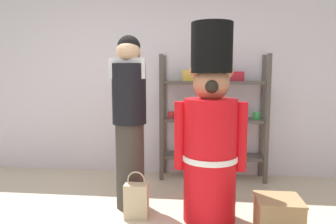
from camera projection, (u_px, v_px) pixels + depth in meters
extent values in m
cube|color=silver|center=(159.00, 79.00, 4.21)|extent=(6.40, 0.12, 2.60)
cube|color=#4C4742|center=(161.00, 118.00, 3.89)|extent=(0.05, 0.05, 1.61)
cube|color=#4C4742|center=(267.00, 120.00, 3.76)|extent=(0.05, 0.05, 1.61)
cube|color=#4C4742|center=(164.00, 115.00, 4.19)|extent=(0.05, 0.05, 1.61)
cube|color=#4C4742|center=(262.00, 117.00, 4.05)|extent=(0.05, 0.05, 1.61)
cube|color=#4C4742|center=(212.00, 156.00, 4.03)|extent=(1.31, 0.30, 0.04)
cube|color=#4C4742|center=(213.00, 120.00, 3.98)|extent=(1.31, 0.30, 0.04)
cube|color=#4C4742|center=(214.00, 83.00, 3.92)|extent=(1.31, 0.30, 0.04)
cylinder|color=red|center=(171.00, 115.00, 4.00)|extent=(0.09, 0.09, 0.09)
cylinder|color=yellow|center=(188.00, 115.00, 4.00)|extent=(0.07, 0.07, 0.09)
cylinder|color=black|center=(205.00, 115.00, 4.00)|extent=(0.08, 0.08, 0.09)
cylinder|color=navy|center=(222.00, 114.00, 3.96)|extent=(0.10, 0.10, 0.11)
cylinder|color=white|center=(238.00, 115.00, 3.96)|extent=(0.07, 0.07, 0.09)
cylinder|color=green|center=(257.00, 116.00, 3.88)|extent=(0.09, 0.09, 0.09)
cylinder|color=#B27226|center=(188.00, 146.00, 4.08)|extent=(0.06, 0.06, 0.20)
cylinder|color=silver|center=(238.00, 148.00, 4.00)|extent=(0.07, 0.07, 0.19)
cube|color=gold|center=(191.00, 76.00, 3.94)|extent=(0.20, 0.16, 0.14)
cube|color=#B21E2D|center=(237.00, 76.00, 3.88)|extent=(0.16, 0.13, 0.12)
cylinder|color=red|center=(210.00, 160.00, 2.83)|extent=(0.48, 0.48, 1.14)
cylinder|color=white|center=(210.00, 157.00, 2.82)|extent=(0.50, 0.50, 0.05)
sphere|color=#A96E4F|center=(211.00, 83.00, 2.74)|extent=(0.33, 0.33, 0.33)
sphere|color=#A96E4F|center=(196.00, 71.00, 2.74)|extent=(0.11, 0.11, 0.11)
sphere|color=#A96E4F|center=(227.00, 71.00, 2.72)|extent=(0.11, 0.11, 0.11)
cylinder|color=black|center=(212.00, 48.00, 2.71)|extent=(0.37, 0.37, 0.44)
cylinder|color=red|center=(180.00, 135.00, 2.83)|extent=(0.11, 0.11, 0.63)
cylinder|color=red|center=(241.00, 137.00, 2.77)|extent=(0.11, 0.11, 0.63)
sphere|color=black|center=(212.00, 87.00, 2.60)|extent=(0.11, 0.11, 0.11)
cylinder|color=#38332D|center=(130.00, 166.00, 3.13)|extent=(0.29, 0.29, 0.87)
cylinder|color=black|center=(129.00, 94.00, 3.04)|extent=(0.34, 0.34, 0.59)
sphere|color=tan|center=(128.00, 52.00, 2.99)|extent=(0.24, 0.24, 0.24)
cube|color=silver|center=(127.00, 68.00, 2.94)|extent=(0.35, 0.04, 0.20)
sphere|color=black|center=(129.00, 47.00, 3.01)|extent=(0.23, 0.23, 0.23)
cube|color=#C1AD89|center=(136.00, 201.00, 2.89)|extent=(0.22, 0.12, 0.33)
torus|color=#C1AD89|center=(136.00, 180.00, 2.87)|extent=(0.17, 0.01, 0.17)
cube|color=#9E7A51|center=(278.00, 216.00, 2.64)|extent=(0.37, 0.33, 0.28)
cube|color=#9E7A51|center=(279.00, 199.00, 2.63)|extent=(0.38, 0.35, 0.02)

